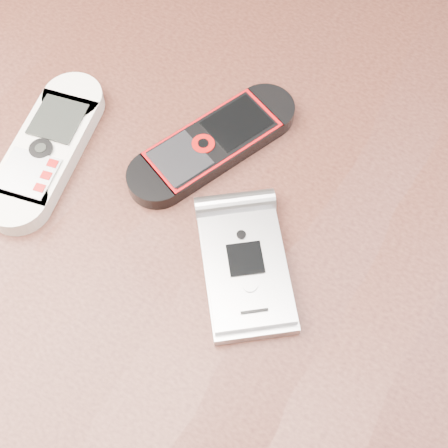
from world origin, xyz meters
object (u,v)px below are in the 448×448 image
nokia_white (47,149)px  nokia_black_red (213,143)px  table (219,281)px  motorola_razr (246,267)px

nokia_white → nokia_black_red: nokia_white is taller
table → nokia_black_red: nokia_black_red is taller
table → nokia_black_red: bearing=123.5°
table → nokia_white: bearing=-175.7°
table → motorola_razr: motorola_razr is taller
motorola_razr → nokia_white: bearing=138.7°
table → nokia_black_red: (-0.04, 0.06, 0.11)m
nokia_white → motorola_razr: same height
nokia_white → table: bearing=-7.8°
nokia_black_red → motorola_razr: size_ratio=1.34×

